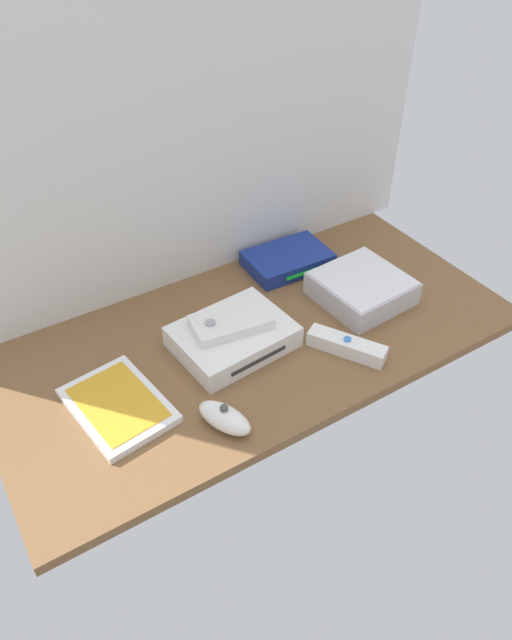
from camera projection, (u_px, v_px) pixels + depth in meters
ground_plane at (256, 340)px, 115.92cm from camera, size 100.00×48.00×2.00cm
back_wall at (186, 132)px, 110.60cm from camera, size 110.00×1.20×64.00cm
game_console at (232, 336)px, 111.97cm from camera, size 22.29×17.85×4.40cm
mini_computer at (362, 288)px, 122.65cm from camera, size 18.02×18.02×5.30cm
game_case at (118, 405)px, 100.68cm from camera, size 16.01×20.64×1.56cm
network_router at (288, 260)px, 132.13cm from camera, size 18.49×12.93×3.40cm
remote_wand at (347, 346)px, 110.86cm from camera, size 10.62×14.57×3.40cm
remote_nunchuk at (225, 418)px, 96.88cm from camera, size 7.96×10.92×5.10cm
remote_classic_pad at (231, 322)px, 110.09cm from camera, size 15.36×9.90×2.40cm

